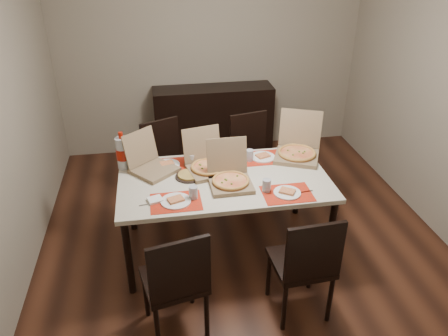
% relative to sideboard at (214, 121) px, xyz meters
% --- Properties ---
extents(ground, '(3.80, 4.00, 0.02)m').
position_rel_sideboard_xyz_m(ground, '(0.00, -1.78, -0.46)').
color(ground, '#442315').
rests_on(ground, ground).
extents(room_walls, '(3.84, 4.02, 2.62)m').
position_rel_sideboard_xyz_m(room_walls, '(0.00, -1.35, 1.28)').
color(room_walls, gray).
rests_on(room_walls, ground).
extents(sideboard, '(1.50, 0.40, 0.90)m').
position_rel_sideboard_xyz_m(sideboard, '(0.00, 0.00, 0.00)').
color(sideboard, black).
rests_on(sideboard, ground).
extents(dining_table, '(1.80, 1.00, 0.75)m').
position_rel_sideboard_xyz_m(dining_table, '(-0.20, -1.98, 0.23)').
color(dining_table, beige).
rests_on(dining_table, ground).
extents(chair_near_left, '(0.50, 0.50, 0.93)m').
position_rel_sideboard_xyz_m(chair_near_left, '(-0.69, -2.90, 0.06)').
color(chair_near_left, black).
rests_on(chair_near_left, ground).
extents(chair_near_right, '(0.45, 0.45, 0.93)m').
position_rel_sideboard_xyz_m(chair_near_right, '(0.25, -2.88, 0.06)').
color(chair_near_right, black).
rests_on(chair_near_right, ground).
extents(chair_far_left, '(0.55, 0.55, 0.93)m').
position_rel_sideboard_xyz_m(chair_far_left, '(-0.66, -1.13, 0.06)').
color(chair_far_left, black).
rests_on(chair_far_left, ground).
extents(chair_far_right, '(0.50, 0.50, 0.93)m').
position_rel_sideboard_xyz_m(chair_far_right, '(0.26, -1.09, 0.06)').
color(chair_far_right, black).
rests_on(chair_far_right, ground).
extents(setting_near_left, '(0.49, 0.30, 0.11)m').
position_rel_sideboard_xyz_m(setting_near_left, '(-0.61, -2.28, 0.32)').
color(setting_near_left, red).
rests_on(setting_near_left, dining_table).
extents(setting_near_right, '(0.42, 0.30, 0.11)m').
position_rel_sideboard_xyz_m(setting_near_right, '(0.22, -2.29, 0.32)').
color(setting_near_right, red).
rests_on(setting_near_right, dining_table).
extents(setting_far_left, '(0.50, 0.30, 0.11)m').
position_rel_sideboard_xyz_m(setting_far_left, '(-0.63, -1.68, 0.32)').
color(setting_far_left, red).
rests_on(setting_far_left, dining_table).
extents(setting_far_right, '(0.47, 0.30, 0.11)m').
position_rel_sideboard_xyz_m(setting_far_right, '(0.19, -1.68, 0.32)').
color(setting_far_right, red).
rests_on(setting_far_right, dining_table).
extents(napkin_loose, '(0.16, 0.16, 0.02)m').
position_rel_sideboard_xyz_m(napkin_loose, '(-0.22, -2.01, 0.31)').
color(napkin_loose, white).
rests_on(napkin_loose, dining_table).
extents(pizza_box_center, '(0.35, 0.39, 0.35)m').
position_rel_sideboard_xyz_m(pizza_box_center, '(-0.16, -2.08, 0.36)').
color(pizza_box_center, '#796246').
rests_on(pizza_box_center, dining_table).
extents(pizza_box_right, '(0.53, 0.56, 0.39)m').
position_rel_sideboard_xyz_m(pizza_box_right, '(0.55, -1.69, 0.36)').
color(pizza_box_right, '#796246').
rests_on(pizza_box_right, dining_table).
extents(pizza_box_left, '(0.50, 0.50, 0.34)m').
position_rel_sideboard_xyz_m(pizza_box_left, '(-0.81, -1.74, 0.36)').
color(pizza_box_left, '#796246').
rests_on(pizza_box_left, dining_table).
extents(pizza_box_extra, '(0.42, 0.45, 0.35)m').
position_rel_sideboard_xyz_m(pizza_box_extra, '(-0.32, -1.81, 0.36)').
color(pizza_box_extra, '#796246').
rests_on(pizza_box_extra, dining_table).
extents(faina_plate, '(0.24, 0.24, 0.03)m').
position_rel_sideboard_xyz_m(faina_plate, '(-0.49, -1.91, 0.31)').
color(faina_plate, black).
rests_on(faina_plate, dining_table).
extents(dip_bowl, '(0.14, 0.14, 0.03)m').
position_rel_sideboard_xyz_m(dip_bowl, '(-0.06, -1.74, 0.31)').
color(dip_bowl, white).
rests_on(dip_bowl, dining_table).
extents(soda_bottle, '(0.12, 0.12, 0.35)m').
position_rel_sideboard_xyz_m(soda_bottle, '(-1.05, -1.64, 0.45)').
color(soda_bottle, silver).
rests_on(soda_bottle, dining_table).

